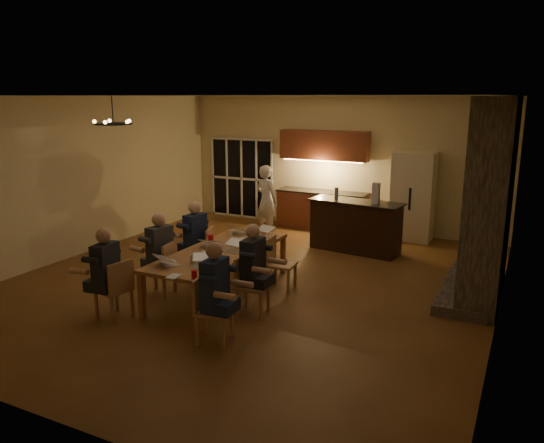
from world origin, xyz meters
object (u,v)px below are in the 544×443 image
at_px(laptop_f, 262,230).
at_px(bar_bottle, 336,193).
at_px(dining_table, 220,272).
at_px(standing_person, 266,200).
at_px(chandelier, 113,124).
at_px(plate_near, 215,262).
at_px(chair_left_near, 113,289).
at_px(chair_left_far, 199,252).
at_px(mug_back, 230,233).
at_px(bar_island, 355,226).
at_px(person_right_mid, 253,269).
at_px(can_silver, 193,259).
at_px(mug_mid, 242,241).
at_px(refrigerator, 413,196).
at_px(plate_left, 168,262).
at_px(chair_right_near, 214,310).
at_px(laptop_b, 203,260).
at_px(redcup_mid, 211,238).
at_px(can_cola, 253,227).
at_px(laptop_c, 212,240).
at_px(person_left_near, 106,274).
at_px(laptop_d, 232,244).
at_px(chair_left_mid, 159,269).
at_px(redcup_far, 264,229).
at_px(can_right, 250,245).
at_px(chair_right_far, 282,264).
at_px(laptop_a, 170,257).
at_px(bar_blender, 376,193).
at_px(person_left_mid, 160,254).
at_px(mug_front, 204,254).
at_px(laptop_e, 241,227).
at_px(person_right_near, 215,293).
at_px(redcup_near, 194,274).
at_px(plate_far, 261,241).

height_order(laptop_f, bar_bottle, bar_bottle).
height_order(dining_table, standing_person, standing_person).
relative_size(chandelier, plate_near, 2.30).
distance_m(chair_left_near, chair_left_far, 2.14).
bearing_deg(dining_table, mug_back, 109.93).
bearing_deg(bar_island, person_right_mid, -88.04).
bearing_deg(can_silver, mug_mid, 82.91).
relative_size(refrigerator, plate_left, 8.64).
distance_m(chair_right_near, person_right_mid, 1.12).
relative_size(dining_table, laptop_b, 9.06).
bearing_deg(redcup_mid, refrigerator, 60.80).
bearing_deg(can_cola, plate_near, -78.04).
bearing_deg(chair_left_near, laptop_c, 168.17).
height_order(chandelier, plate_left, chandelier).
bearing_deg(dining_table, person_left_near, -119.19).
distance_m(laptop_c, plate_near, 0.91).
bearing_deg(laptop_d, chair_left_mid, -149.18).
height_order(chair_left_far, redcup_far, chair_left_far).
height_order(laptop_f, can_right, laptop_f).
bearing_deg(chair_right_far, person_left_near, 137.33).
xyz_separation_m(person_right_mid, laptop_a, (-1.12, -0.54, 0.17)).
bearing_deg(laptop_d, bar_blender, 71.68).
bearing_deg(chair_left_near, redcup_far, 170.98).
relative_size(chair_left_mid, can_silver, 7.42).
relative_size(person_left_near, mug_back, 13.80).
distance_m(person_left_near, redcup_far, 3.15).
height_order(person_left_mid, plate_near, person_left_mid).
distance_m(mug_front, redcup_mid, 0.91).
xyz_separation_m(chair_left_far, chair_right_far, (1.65, 0.03, 0.00)).
relative_size(redcup_mid, plate_near, 0.44).
xyz_separation_m(laptop_e, redcup_far, (0.33, 0.27, -0.05)).
xyz_separation_m(chair_left_far, standing_person, (-0.21, 3.12, 0.39)).
distance_m(laptop_a, plate_left, 0.16).
bearing_deg(laptop_d, laptop_a, -109.35).
bearing_deg(redcup_mid, chandelier, -156.22).
xyz_separation_m(laptop_e, mug_back, (-0.10, -0.22, -0.06)).
xyz_separation_m(dining_table, mug_front, (-0.01, -0.46, 0.43)).
distance_m(chair_left_far, person_right_near, 2.78).
relative_size(person_left_near, redcup_near, 11.50).
xyz_separation_m(dining_table, plate_near, (0.29, -0.62, 0.38)).
bearing_deg(laptop_a, plate_near, -113.42).
xyz_separation_m(dining_table, standing_person, (-1.04, 3.73, 0.46)).
xyz_separation_m(chair_left_far, mug_back, (0.51, 0.27, 0.36)).
height_order(chair_left_mid, plate_far, chair_left_mid).
bearing_deg(plate_near, mug_mid, 97.61).
distance_m(redcup_mid, can_silver, 1.20).
xyz_separation_m(chair_left_far, person_right_mid, (1.69, -1.06, 0.24)).
relative_size(refrigerator, laptop_f, 6.25).
xyz_separation_m(bar_island, mug_mid, (-1.09, -2.89, 0.26)).
distance_m(chair_left_mid, laptop_b, 1.26).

